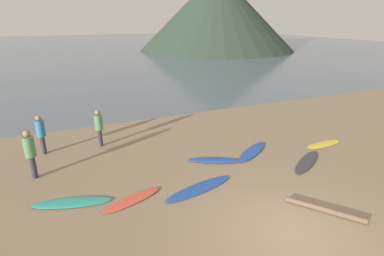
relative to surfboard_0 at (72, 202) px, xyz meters
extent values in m
cube|color=#8C7559|center=(5.19, 6.15, -0.14)|extent=(120.00, 120.00, 0.20)
cube|color=slate|center=(5.19, 56.97, -0.04)|extent=(140.00, 100.00, 0.01)
cone|color=#28382B|center=(26.70, 40.45, 6.40)|extent=(27.01, 27.01, 12.87)
ellipsoid|color=teal|center=(0.00, 0.00, 0.00)|extent=(2.42, 1.19, 0.08)
ellipsoid|color=#D84C38|center=(1.73, -0.58, 0.00)|extent=(2.07, 1.15, 0.07)
ellipsoid|color=#1E479E|center=(3.88, -0.83, -0.01)|extent=(2.69, 1.19, 0.07)
ellipsoid|color=#1E479E|center=(5.33, 0.77, 0.01)|extent=(2.13, 1.41, 0.09)
ellipsoid|color=#1E479E|center=(7.15, 0.88, 0.00)|extent=(2.30, 1.77, 0.08)
ellipsoid|color=#333338|center=(8.55, -0.78, -0.01)|extent=(2.37, 1.72, 0.06)
ellipsoid|color=yellow|center=(10.52, 0.26, -0.01)|extent=(2.00, 0.64, 0.06)
cylinder|color=#2D2D38|center=(-1.08, 2.20, 0.38)|extent=(0.20, 0.20, 0.83)
cylinder|color=#4C7A4C|center=(-1.08, 2.20, 1.15)|extent=(0.36, 0.36, 0.72)
sphere|color=#936B4C|center=(-1.08, 2.20, 1.63)|extent=(0.23, 0.23, 0.23)
cylinder|color=#2D2D38|center=(1.45, 4.17, 0.34)|extent=(0.18, 0.18, 0.77)
cylinder|color=#4C7A4C|center=(1.45, 4.17, 1.06)|extent=(0.33, 0.33, 0.67)
sphere|color=#936B4C|center=(1.45, 4.17, 1.50)|extent=(0.22, 0.22, 0.22)
cylinder|color=#2D2D38|center=(-0.81, 4.29, 0.35)|extent=(0.18, 0.18, 0.77)
cylinder|color=teal|center=(-0.81, 4.29, 1.07)|extent=(0.34, 0.34, 0.67)
sphere|color=#936B4C|center=(-0.81, 4.29, 1.52)|extent=(0.22, 0.22, 0.22)
cylinder|color=brown|center=(6.67, -3.43, 0.04)|extent=(1.40, 1.87, 0.16)
camera|label=1|loc=(0.19, -8.56, 5.23)|focal=28.03mm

